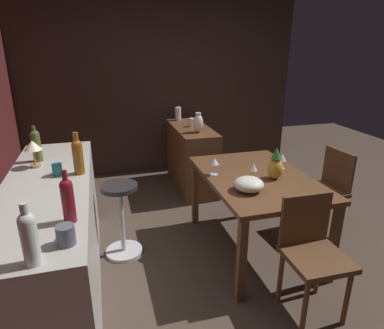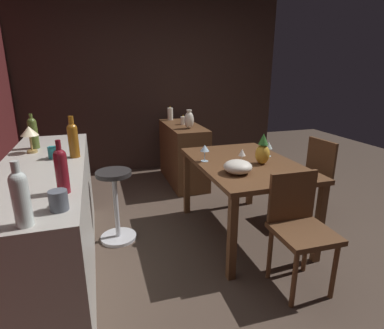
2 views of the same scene
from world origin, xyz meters
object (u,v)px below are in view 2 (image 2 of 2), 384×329
object	(u,v)px
chair_near_window	(299,225)
wine_bottle_ruby	(61,169)
pillar_candle_tall	(170,114)
wine_glass_right	(205,149)
bar_stool	(116,204)
cup_teal	(53,152)
sideboard_cabinet	(183,154)
wine_glass_center	(269,146)
wine_bottle_clear	(20,196)
vase_ceramic_ivory	(189,120)
wine_bottle_amber	(73,138)
cup_slate	(59,200)
chair_by_doorway	(310,175)
pillar_candle_short	(183,120)
pineapple_centerpiece	(263,151)
dining_table	(245,171)
fruit_bowl	(238,167)
counter_lamp	(29,133)
wine_bottle_olive	(33,132)
wine_glass_left	(242,153)

from	to	relation	value
chair_near_window	wine_bottle_ruby	size ratio (longest dim) A/B	2.81
chair_near_window	pillar_candle_tall	world-z (taller)	pillar_candle_tall
chair_near_window	wine_glass_right	world-z (taller)	wine_glass_right
bar_stool	cup_teal	bearing A→B (deg)	113.69
sideboard_cabinet	wine_glass_center	distance (m)	1.61
wine_bottle_clear	vase_ceramic_ivory	size ratio (longest dim) A/B	1.25
wine_bottle_amber	cup_slate	world-z (taller)	wine_bottle_amber
wine_bottle_clear	chair_by_doorway	bearing A→B (deg)	-64.57
wine_bottle_amber	wine_bottle_clear	xyz separation A→B (m)	(-1.10, 0.16, -0.01)
wine_bottle_amber	wine_bottle_clear	bearing A→B (deg)	171.69
cup_slate	bar_stool	bearing A→B (deg)	-14.97
wine_glass_right	pillar_candle_short	xyz separation A→B (m)	(1.49, -0.21, 0.01)
pillar_candle_short	vase_ceramic_ivory	bearing A→B (deg)	178.92
sideboard_cabinet	pineapple_centerpiece	bearing A→B (deg)	-170.87
dining_table	fruit_bowl	world-z (taller)	fruit_bowl
sideboard_cabinet	chair_by_doorway	size ratio (longest dim) A/B	1.28
dining_table	wine_bottle_amber	bearing A→B (deg)	88.42
chair_by_doorway	pineapple_centerpiece	distance (m)	0.83
cup_slate	vase_ceramic_ivory	distance (m)	2.61
wine_glass_center	pillar_candle_tall	bearing A→B (deg)	15.00
wine_glass_right	pineapple_centerpiece	world-z (taller)	pineapple_centerpiece
cup_teal	counter_lamp	xyz separation A→B (m)	(0.23, 0.19, 0.12)
vase_ceramic_ivory	cup_slate	bearing A→B (deg)	149.02
pillar_candle_short	vase_ceramic_ivory	size ratio (longest dim) A/B	0.55
sideboard_cabinet	wine_bottle_ruby	bearing A→B (deg)	149.72
chair_near_window	cup_teal	bearing A→B (deg)	63.37
dining_table	counter_lamp	size ratio (longest dim) A/B	5.95
dining_table	wine_bottle_olive	world-z (taller)	wine_bottle_olive
wine_bottle_olive	wine_bottle_clear	bearing A→B (deg)	-173.04
wine_glass_left	counter_lamp	distance (m)	1.78
wine_glass_left	vase_ceramic_ivory	xyz separation A→B (m)	(1.40, 0.06, 0.08)
wine_bottle_olive	sideboard_cabinet	bearing A→B (deg)	-55.42
bar_stool	wine_glass_center	world-z (taller)	wine_glass_center
pineapple_centerpiece	cup_teal	distance (m)	1.75
wine_glass_right	cup_teal	distance (m)	1.28
chair_by_doorway	wine_bottle_ruby	distance (m)	2.52
fruit_bowl	vase_ceramic_ivory	bearing A→B (deg)	-2.07
pineapple_centerpiece	cup_slate	xyz separation A→B (m)	(-0.84, 1.61, 0.09)
dining_table	wine_glass_center	distance (m)	0.37
counter_lamp	vase_ceramic_ivory	xyz separation A→B (m)	(1.01, -1.66, -0.13)
counter_lamp	vase_ceramic_ivory	distance (m)	1.95
dining_table	pillar_candle_short	bearing A→B (deg)	5.14
wine_bottle_clear	fruit_bowl	bearing A→B (deg)	-60.95
wine_glass_right	cup_teal	size ratio (longest dim) A/B	1.47
wine_glass_center	pillar_candle_short	size ratio (longest dim) A/B	1.11
pillar_candle_tall	chair_near_window	bearing A→B (deg)	-174.43
wine_bottle_ruby	pillar_candle_short	world-z (taller)	wine_bottle_ruby
dining_table	counter_lamp	bearing A→B (deg)	80.95
wine_glass_left	wine_bottle_clear	world-z (taller)	wine_bottle_clear
bar_stool	sideboard_cabinet	bearing A→B (deg)	-37.56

